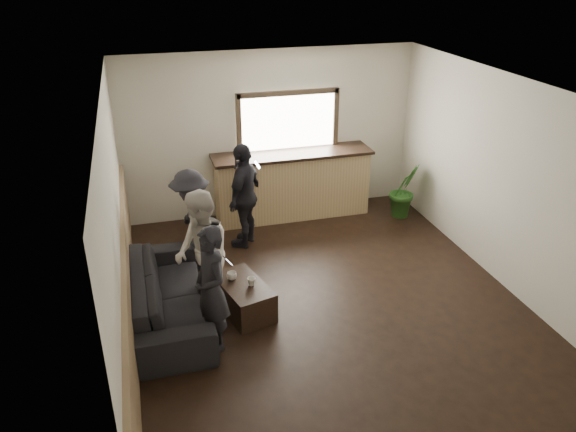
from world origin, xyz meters
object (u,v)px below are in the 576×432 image
object	(u,v)px
sofa	(169,295)
coffee_table	(243,297)
person_a	(211,289)
cup_a	(232,276)
bar_counter	(292,180)
potted_plant	(404,190)
person_b	(202,254)
cup_b	(251,282)
person_d	(245,195)
person_c	(192,221)

from	to	relation	value
sofa	coffee_table	bearing A→B (deg)	-97.16
person_a	cup_a	bearing A→B (deg)	137.48
bar_counter	potted_plant	world-z (taller)	bar_counter
person_b	bar_counter	bearing A→B (deg)	132.74
person_a	cup_b	bearing A→B (deg)	116.31
sofa	cup_b	bearing A→B (deg)	-99.83
cup_a	person_a	size ratio (longest dim) A/B	0.08
coffee_table	person_b	size ratio (longest dim) A/B	0.56
bar_counter	person_b	xyz separation A→B (m)	(-1.86, -2.48, 0.18)
person_a	person_d	bearing A→B (deg)	143.43
bar_counter	person_a	xyz separation A→B (m)	(-1.86, -3.22, 0.13)
bar_counter	coffee_table	xyz separation A→B (m)	(-1.39, -2.63, -0.44)
person_a	person_c	distance (m)	1.86
cup_b	potted_plant	world-z (taller)	potted_plant
cup_a	person_c	bearing A→B (deg)	107.09
bar_counter	sofa	bearing A→B (deg)	-132.47
cup_b	person_b	world-z (taller)	person_b
bar_counter	person_c	distance (m)	2.30
bar_counter	sofa	world-z (taller)	bar_counter
cup_b	person_d	world-z (taller)	person_d
bar_counter	cup_a	size ratio (longest dim) A/B	21.34
sofa	cup_b	distance (m)	1.04
sofa	cup_a	world-z (taller)	sofa
potted_plant	person_b	world-z (taller)	person_b
coffee_table	potted_plant	size ratio (longest dim) A/B	0.96
coffee_table	cup_a	xyz separation A→B (m)	(-0.11, 0.14, 0.25)
person_b	person_c	bearing A→B (deg)	169.60
cup_b	person_a	size ratio (longest dim) A/B	0.07
bar_counter	person_d	bearing A→B (deg)	-139.83
bar_counter	person_b	size ratio (longest dim) A/B	1.65
bar_counter	person_d	world-z (taller)	bar_counter
bar_counter	cup_a	world-z (taller)	bar_counter
cup_b	potted_plant	distance (m)	3.80
potted_plant	person_a	xyz separation A→B (m)	(-3.71, -2.66, 0.29)
bar_counter	potted_plant	distance (m)	1.94
sofa	cup_a	distance (m)	0.81
sofa	person_a	distance (m)	0.94
potted_plant	person_b	distance (m)	4.19
person_b	person_d	xyz separation A→B (m)	(0.87, 1.64, 0.01)
bar_counter	potted_plant	bearing A→B (deg)	-16.73
potted_plant	person_a	world-z (taller)	person_a
person_b	person_c	world-z (taller)	person_b
person_b	cup_a	bearing A→B (deg)	76.63
cup_a	person_b	xyz separation A→B (m)	(-0.35, 0.02, 0.36)
bar_counter	cup_b	world-z (taller)	bar_counter
sofa	coffee_table	size ratio (longest dim) A/B	2.48
potted_plant	person_c	size ratio (longest dim) A/B	0.64
sofa	cup_b	size ratio (longest dim) A/B	20.93
coffee_table	person_a	size ratio (longest dim) A/B	0.60
coffee_table	person_d	bearing A→B (deg)	77.39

